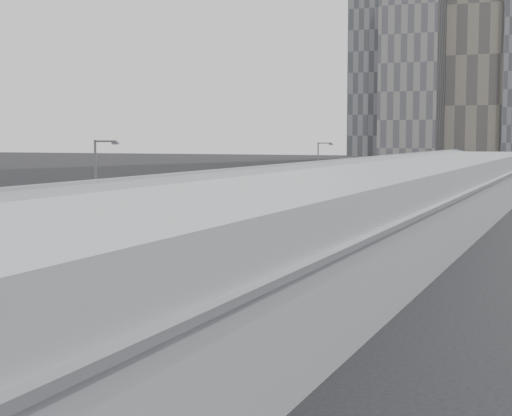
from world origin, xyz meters
The scene contains 19 objects.
sidewalk centered at (9.00, 55.00, 0.06)m, with size 10.00×170.00×0.12m, color gray.
lane_line centered at (-1.50, 55.00, 0.01)m, with size 0.12×160.00×0.02m, color gold.
depot centered at (12.99, 55.00, 3.51)m, with size 12.45×160.40×7.20m.
skyline centered at (-2.90, 324.16, 50.85)m, with size 145.00×64.00×120.00m.
bus_2 centered at (2.49, 35.65, 1.48)m, with size 2.70×12.05×3.51m.
bus_3 centered at (2.01, 47.67, 1.66)m, with size 4.00×13.64×3.93m.
bus_4 centered at (1.90, 61.13, 1.55)m, with size 3.03×12.62×3.66m.
bus_5 centered at (1.66, 75.22, 1.51)m, with size 3.00×12.31×3.57m.
bus_6 centered at (2.64, 89.34, 1.57)m, with size 3.28×12.84×3.72m.
bus_7 centered at (2.39, 104.63, 1.66)m, with size 3.50×13.61×3.94m.
tree_1 centered at (5.43, 30.15, 3.00)m, with size 2.74×2.74×4.37m.
tree_2 centered at (6.17, 58.61, 3.24)m, with size 1.27×1.27×3.96m.
tree_3 centered at (5.98, 77.61, 3.40)m, with size 1.65×1.65×4.27m.
tree_4 centered at (5.66, 106.59, 2.92)m, with size 2.28×2.28×4.08m.
tree_5 centered at (5.41, 130.70, 3.04)m, with size 2.78×2.78×4.43m.
street_lamp_near centered at (-4.45, 44.88, 5.18)m, with size 2.04×0.22×8.98m.
street_lamp_far centered at (-3.57, 92.53, 4.96)m, with size 2.04×0.22×8.56m.
shipping_container centered at (-6.17, 108.77, 1.33)m, with size 2.55×6.52×2.65m, color #123B20.
suv centered at (-4.10, 125.61, 0.72)m, with size 2.38×5.17×1.44m, color black.
Camera 1 is at (27.86, -2.29, 9.10)m, focal length 55.00 mm.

